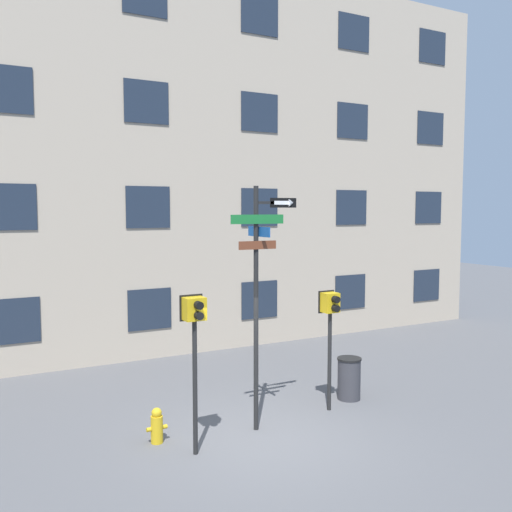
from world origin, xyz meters
The scene contains 7 objects.
ground_plane centered at (0.00, 0.00, 0.00)m, with size 60.00×60.00×0.00m, color #515154.
building_facade centered at (0.00, 6.64, 5.56)m, with size 24.00×0.63×11.11m.
street_sign_pole centered at (0.22, 0.54, 2.73)m, with size 1.39×0.79×4.53m.
pedestrian_signal_left centered at (-1.25, 0.09, 2.13)m, with size 0.41×0.40×2.70m.
pedestrian_signal_right centered at (1.97, 0.74, 1.94)m, with size 0.38×0.40×2.46m.
fire_hydrant centered at (-1.67, 0.85, 0.30)m, with size 0.37×0.21×0.63m.
trash_bin centered at (2.75, 1.09, 0.46)m, with size 0.52×0.52×0.91m.
Camera 1 is at (-4.81, -8.54, 4.12)m, focal length 40.00 mm.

